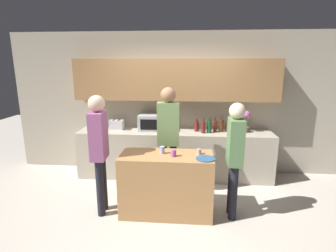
{
  "coord_description": "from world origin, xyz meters",
  "views": [
    {
      "loc": [
        0.28,
        -3.32,
        2.11
      ],
      "look_at": [
        -0.03,
        0.35,
        1.23
      ],
      "focal_mm": 28.0,
      "sensor_mm": 36.0,
      "label": 1
    }
  ],
  "objects_px": {
    "bottle_1": "(203,127)",
    "bottle_5": "(227,126)",
    "bottle_3": "(215,126)",
    "person_right": "(99,145)",
    "bottle_0": "(197,126)",
    "potted_plant": "(246,122)",
    "cup_1": "(174,153)",
    "person_center": "(168,132)",
    "toaster": "(117,125)",
    "cup_2": "(162,150)",
    "plate_on_island": "(206,159)",
    "bottle_2": "(209,127)",
    "bottle_4": "(221,125)",
    "microwave": "(153,122)",
    "person_left": "(235,151)",
    "cup_0": "(199,151)"
  },
  "relations": [
    {
      "from": "cup_1",
      "to": "person_left",
      "type": "xyz_separation_m",
      "value": [
        0.82,
        0.05,
        0.03
      ]
    },
    {
      "from": "cup_2",
      "to": "person_left",
      "type": "xyz_separation_m",
      "value": [
        0.99,
        -0.06,
        0.03
      ]
    },
    {
      "from": "bottle_3",
      "to": "person_center",
      "type": "xyz_separation_m",
      "value": [
        -0.8,
        -0.81,
        0.08
      ]
    },
    {
      "from": "potted_plant",
      "to": "bottle_0",
      "type": "height_order",
      "value": "potted_plant"
    },
    {
      "from": "bottle_0",
      "to": "person_right",
      "type": "distance_m",
      "value": 1.97
    },
    {
      "from": "potted_plant",
      "to": "plate_on_island",
      "type": "distance_m",
      "value": 1.7
    },
    {
      "from": "potted_plant",
      "to": "bottle_0",
      "type": "xyz_separation_m",
      "value": [
        -0.9,
        -0.01,
        -0.1
      ]
    },
    {
      "from": "plate_on_island",
      "to": "person_center",
      "type": "height_order",
      "value": "person_center"
    },
    {
      "from": "bottle_2",
      "to": "cup_2",
      "type": "bearing_deg",
      "value": -121.35
    },
    {
      "from": "bottle_0",
      "to": "potted_plant",
      "type": "bearing_deg",
      "value": 0.86
    },
    {
      "from": "toaster",
      "to": "bottle_5",
      "type": "height_order",
      "value": "bottle_5"
    },
    {
      "from": "bottle_3",
      "to": "bottle_4",
      "type": "distance_m",
      "value": 0.12
    },
    {
      "from": "bottle_1",
      "to": "bottle_5",
      "type": "height_order",
      "value": "bottle_5"
    },
    {
      "from": "potted_plant",
      "to": "cup_2",
      "type": "height_order",
      "value": "potted_plant"
    },
    {
      "from": "microwave",
      "to": "potted_plant",
      "type": "bearing_deg",
      "value": 0.05
    },
    {
      "from": "plate_on_island",
      "to": "bottle_3",
      "type": "bearing_deg",
      "value": 80.4
    },
    {
      "from": "potted_plant",
      "to": "person_right",
      "type": "height_order",
      "value": "person_right"
    },
    {
      "from": "microwave",
      "to": "bottle_1",
      "type": "xyz_separation_m",
      "value": [
        0.94,
        -0.13,
        -0.05
      ]
    },
    {
      "from": "toaster",
      "to": "plate_on_island",
      "type": "distance_m",
      "value": 2.19
    },
    {
      "from": "toaster",
      "to": "bottle_2",
      "type": "xyz_separation_m",
      "value": [
        1.75,
        -0.1,
        0.02
      ]
    },
    {
      "from": "bottle_2",
      "to": "bottle_1",
      "type": "bearing_deg",
      "value": -166.03
    },
    {
      "from": "cup_1",
      "to": "person_center",
      "type": "bearing_deg",
      "value": 101.72
    },
    {
      "from": "cup_2",
      "to": "person_left",
      "type": "distance_m",
      "value": 0.99
    },
    {
      "from": "microwave",
      "to": "potted_plant",
      "type": "distance_m",
      "value": 1.72
    },
    {
      "from": "bottle_3",
      "to": "person_right",
      "type": "relative_size",
      "value": 0.15
    },
    {
      "from": "microwave",
      "to": "potted_plant",
      "type": "xyz_separation_m",
      "value": [
        1.72,
        0.0,
        0.05
      ]
    },
    {
      "from": "bottle_0",
      "to": "bottle_4",
      "type": "bearing_deg",
      "value": 0.45
    },
    {
      "from": "cup_2",
      "to": "person_right",
      "type": "height_order",
      "value": "person_right"
    },
    {
      "from": "bottle_4",
      "to": "bottle_5",
      "type": "height_order",
      "value": "bottle_4"
    },
    {
      "from": "cup_0",
      "to": "person_right",
      "type": "distance_m",
      "value": 1.39
    },
    {
      "from": "cup_0",
      "to": "person_center",
      "type": "bearing_deg",
      "value": 134.49
    },
    {
      "from": "cup_1",
      "to": "bottle_0",
      "type": "bearing_deg",
      "value": 76.35
    },
    {
      "from": "cup_2",
      "to": "bottle_3",
      "type": "bearing_deg",
      "value": 57.17
    },
    {
      "from": "toaster",
      "to": "plate_on_island",
      "type": "height_order",
      "value": "toaster"
    },
    {
      "from": "bottle_2",
      "to": "plate_on_island",
      "type": "relative_size",
      "value": 1.1
    },
    {
      "from": "plate_on_island",
      "to": "cup_0",
      "type": "relative_size",
      "value": 3.45
    },
    {
      "from": "toaster",
      "to": "cup_2",
      "type": "xyz_separation_m",
      "value": [
        1.02,
        -1.31,
        -0.04
      ]
    },
    {
      "from": "microwave",
      "to": "person_left",
      "type": "relative_size",
      "value": 0.32
    },
    {
      "from": "bottle_1",
      "to": "cup_1",
      "type": "height_order",
      "value": "bottle_1"
    },
    {
      "from": "microwave",
      "to": "toaster",
      "type": "height_order",
      "value": "microwave"
    },
    {
      "from": "bottle_0",
      "to": "cup_1",
      "type": "distance_m",
      "value": 1.44
    },
    {
      "from": "bottle_0",
      "to": "bottle_2",
      "type": "height_order",
      "value": "bottle_2"
    },
    {
      "from": "toaster",
      "to": "bottle_0",
      "type": "xyz_separation_m",
      "value": [
        1.52,
        -0.01,
        0.01
      ]
    },
    {
      "from": "bottle_2",
      "to": "bottle_5",
      "type": "relative_size",
      "value": 1.05
    },
    {
      "from": "toaster",
      "to": "bottle_0",
      "type": "bearing_deg",
      "value": -0.51
    },
    {
      "from": "bottle_4",
      "to": "cup_1",
      "type": "height_order",
      "value": "bottle_4"
    },
    {
      "from": "potted_plant",
      "to": "bottle_2",
      "type": "relative_size",
      "value": 1.38
    },
    {
      "from": "plate_on_island",
      "to": "person_center",
      "type": "bearing_deg",
      "value": 129.36
    },
    {
      "from": "bottle_3",
      "to": "bottle_5",
      "type": "height_order",
      "value": "bottle_5"
    },
    {
      "from": "microwave",
      "to": "person_right",
      "type": "bearing_deg",
      "value": -110.99
    }
  ]
}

